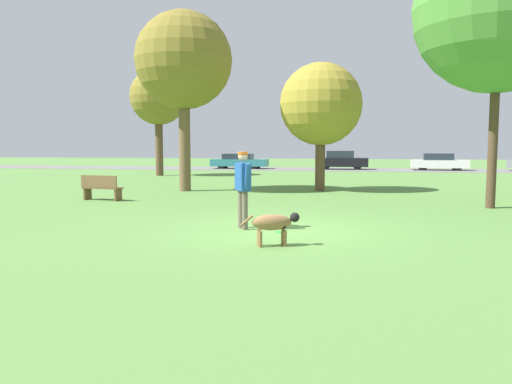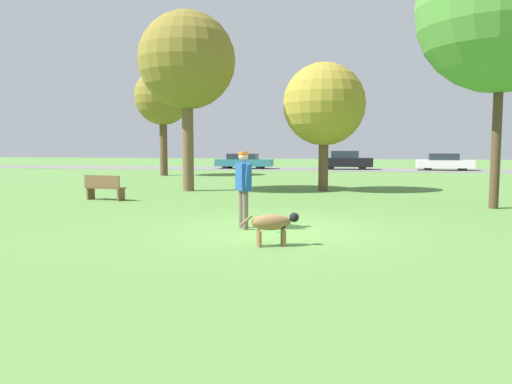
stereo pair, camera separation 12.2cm
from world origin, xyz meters
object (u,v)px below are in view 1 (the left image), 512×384
at_px(person, 243,183).
at_px(parked_car_teal, 239,161).
at_px(dog, 274,223).
at_px(tree_near_right, 499,9).
at_px(tree_far_left, 158,97).
at_px(parked_car_black, 341,160).
at_px(frisbee, 281,232).
at_px(park_bench, 101,187).
at_px(tree_mid_center, 321,105).
at_px(tree_near_left, 184,61).
at_px(parked_car_white, 439,162).

xyz_separation_m(person, parked_car_teal, (-6.52, 28.26, -0.42)).
height_order(dog, tree_near_right, tree_near_right).
bearing_deg(tree_far_left, parked_car_black, 43.65).
height_order(frisbee, park_bench, park_bench).
bearing_deg(tree_far_left, parked_car_teal, 74.75).
bearing_deg(tree_mid_center, tree_near_left, -168.47).
distance_m(tree_mid_center, parked_car_white, 20.48).
distance_m(tree_far_left, parked_car_white, 21.05).
distance_m(person, dog, 2.08).
bearing_deg(tree_mid_center, park_bench, -144.37).
height_order(tree_near_left, parked_car_teal, tree_near_left).
height_order(parked_car_teal, park_bench, parked_car_teal).
bearing_deg(parked_car_teal, parked_car_white, -0.29).
relative_size(frisbee, parked_car_teal, 0.05).
xyz_separation_m(tree_near_right, park_bench, (-12.21, -0.25, -5.23)).
height_order(tree_mid_center, tree_far_left, tree_far_left).
distance_m(person, tree_near_right, 9.29).
height_order(tree_far_left, parked_car_white, tree_far_left).
height_order(person, dog, person).
height_order(tree_mid_center, tree_near_left, tree_near_left).
bearing_deg(parked_car_black, park_bench, -108.61).
relative_size(tree_mid_center, parked_car_teal, 1.14).
bearing_deg(tree_near_right, person, -142.05).
height_order(frisbee, tree_far_left, tree_far_left).
bearing_deg(frisbee, person, 161.75).
xyz_separation_m(tree_far_left, tree_near_left, (4.97, -9.68, 0.41)).
bearing_deg(tree_near_right, tree_far_left, 139.47).
distance_m(frisbee, parked_car_white, 29.80).
distance_m(tree_near_left, park_bench, 6.30).
xyz_separation_m(dog, tree_near_left, (-5.24, 10.32, 4.73)).
bearing_deg(dog, parked_car_white, 55.31).
relative_size(tree_far_left, parked_car_white, 1.59).
height_order(dog, tree_far_left, tree_far_left).
bearing_deg(parked_car_black, tree_near_right, -79.82).
height_order(tree_near_right, park_bench, tree_near_right).
bearing_deg(park_bench, parked_car_black, -97.55).
height_order(parked_car_black, parked_car_white, parked_car_black).
bearing_deg(tree_near_left, parked_car_black, 73.83).
relative_size(tree_mid_center, tree_near_left, 0.72).
distance_m(tree_near_right, parked_car_white, 24.18).
bearing_deg(tree_mid_center, parked_car_teal, 112.20).
distance_m(tree_mid_center, parked_car_black, 19.06).
bearing_deg(parked_car_black, tree_mid_center, -92.72).
bearing_deg(frisbee, parked_car_teal, 104.53).
bearing_deg(tree_far_left, tree_mid_center, -39.80).
bearing_deg(parked_car_white, tree_near_right, -92.98).
bearing_deg(tree_near_right, tree_mid_center, 138.09).
bearing_deg(dog, person, 98.52).
height_order(person, parked_car_black, person).
bearing_deg(parked_car_teal, park_bench, -89.50).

